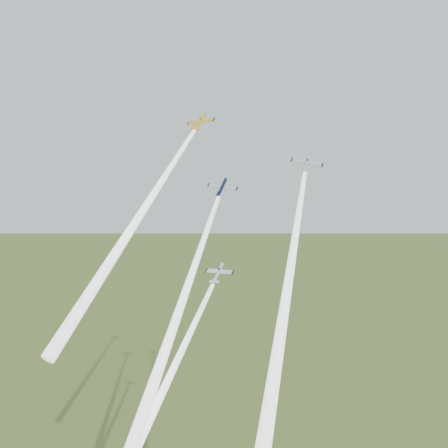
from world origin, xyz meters
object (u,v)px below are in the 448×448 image
(plane_yellow, at_px, (200,122))
(plane_silver_low, at_px, (218,273))
(plane_navy, at_px, (222,188))
(plane_silver_right, at_px, (306,163))

(plane_yellow, distance_m, plane_silver_low, 37.60)
(plane_yellow, bearing_deg, plane_navy, -8.15)
(plane_yellow, relative_size, plane_silver_low, 1.15)
(plane_silver_right, bearing_deg, plane_silver_low, -149.90)
(plane_silver_low, bearing_deg, plane_navy, 116.44)
(plane_yellow, height_order, plane_silver_low, plane_yellow)
(plane_silver_right, xyz_separation_m, plane_silver_low, (-16.87, -9.99, -23.04))
(plane_navy, relative_size, plane_silver_right, 1.05)
(plane_navy, bearing_deg, plane_silver_low, -74.01)
(plane_navy, height_order, plane_silver_right, plane_silver_right)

